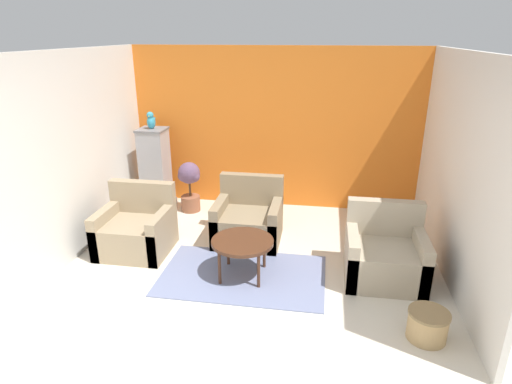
{
  "coord_description": "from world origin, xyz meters",
  "views": [
    {
      "loc": [
        0.77,
        -2.93,
        2.66
      ],
      "look_at": [
        0.0,
        1.79,
        0.87
      ],
      "focal_mm": 30.0,
      "sensor_mm": 36.0,
      "label": 1
    }
  ],
  "objects_px": {
    "coffee_table": "(242,243)",
    "armchair_left": "(136,230)",
    "birdcage": "(155,170)",
    "parrot": "(151,121)",
    "armchair_middle": "(248,221)",
    "armchair_right": "(384,256)",
    "wicker_basket": "(428,324)",
    "potted_plant": "(189,183)"
  },
  "relations": [
    {
      "from": "birdcage",
      "to": "wicker_basket",
      "type": "distance_m",
      "value": 4.51
    },
    {
      "from": "armchair_middle",
      "to": "potted_plant",
      "type": "distance_m",
      "value": 1.4
    },
    {
      "from": "armchair_left",
      "to": "armchair_right",
      "type": "distance_m",
      "value": 3.07
    },
    {
      "from": "coffee_table",
      "to": "armchair_middle",
      "type": "xyz_separation_m",
      "value": [
        -0.1,
        0.92,
        -0.14
      ]
    },
    {
      "from": "coffee_table",
      "to": "armchair_right",
      "type": "relative_size",
      "value": 0.82
    },
    {
      "from": "armchair_middle",
      "to": "parrot",
      "type": "height_order",
      "value": "parrot"
    },
    {
      "from": "birdcage",
      "to": "parrot",
      "type": "bearing_deg",
      "value": 90.0
    },
    {
      "from": "armchair_middle",
      "to": "parrot",
      "type": "xyz_separation_m",
      "value": [
        -1.65,
        0.92,
        1.13
      ]
    },
    {
      "from": "potted_plant",
      "to": "birdcage",
      "type": "bearing_deg",
      "value": 174.56
    },
    {
      "from": "armchair_right",
      "to": "parrot",
      "type": "height_order",
      "value": "parrot"
    },
    {
      "from": "armchair_middle",
      "to": "parrot",
      "type": "distance_m",
      "value": 2.2
    },
    {
      "from": "armchair_left",
      "to": "birdcage",
      "type": "relative_size",
      "value": 0.67
    },
    {
      "from": "coffee_table",
      "to": "potted_plant",
      "type": "bearing_deg",
      "value": 123.59
    },
    {
      "from": "armchair_right",
      "to": "parrot",
      "type": "distance_m",
      "value": 3.88
    },
    {
      "from": "armchair_middle",
      "to": "birdcage",
      "type": "relative_size",
      "value": 0.67
    },
    {
      "from": "armchair_left",
      "to": "potted_plant",
      "type": "relative_size",
      "value": 1.09
    },
    {
      "from": "wicker_basket",
      "to": "armchair_right",
      "type": "bearing_deg",
      "value": 105.41
    },
    {
      "from": "coffee_table",
      "to": "armchair_left",
      "type": "distance_m",
      "value": 1.53
    },
    {
      "from": "parrot",
      "to": "armchair_middle",
      "type": "bearing_deg",
      "value": -29.14
    },
    {
      "from": "coffee_table",
      "to": "parrot",
      "type": "height_order",
      "value": "parrot"
    },
    {
      "from": "armchair_right",
      "to": "wicker_basket",
      "type": "xyz_separation_m",
      "value": [
        0.28,
        -1.02,
        -0.13
      ]
    },
    {
      "from": "armchair_right",
      "to": "armchair_middle",
      "type": "bearing_deg",
      "value": 157.77
    },
    {
      "from": "coffee_table",
      "to": "wicker_basket",
      "type": "height_order",
      "value": "coffee_table"
    },
    {
      "from": "armchair_left",
      "to": "armchair_right",
      "type": "height_order",
      "value": "same"
    },
    {
      "from": "parrot",
      "to": "potted_plant",
      "type": "relative_size",
      "value": 0.33
    },
    {
      "from": "parrot",
      "to": "wicker_basket",
      "type": "bearing_deg",
      "value": -35.95
    },
    {
      "from": "coffee_table",
      "to": "armchair_right",
      "type": "height_order",
      "value": "armchair_right"
    },
    {
      "from": "armchair_left",
      "to": "parrot",
      "type": "distance_m",
      "value": 1.84
    },
    {
      "from": "wicker_basket",
      "to": "parrot",
      "type": "bearing_deg",
      "value": 144.05
    },
    {
      "from": "coffee_table",
      "to": "potted_plant",
      "type": "distance_m",
      "value": 2.14
    },
    {
      "from": "armchair_right",
      "to": "birdcage",
      "type": "relative_size",
      "value": 0.67
    },
    {
      "from": "armchair_left",
      "to": "wicker_basket",
      "type": "relative_size",
      "value": 2.32
    },
    {
      "from": "birdcage",
      "to": "armchair_left",
      "type": "bearing_deg",
      "value": -78.89
    },
    {
      "from": "armchair_left",
      "to": "birdcage",
      "type": "xyz_separation_m",
      "value": [
        -0.28,
        1.43,
        0.35
      ]
    },
    {
      "from": "parrot",
      "to": "wicker_basket",
      "type": "xyz_separation_m",
      "value": [
        3.63,
        -2.63,
        -1.25
      ]
    },
    {
      "from": "armchair_left",
      "to": "potted_plant",
      "type": "bearing_deg",
      "value": 78.34
    },
    {
      "from": "armchair_right",
      "to": "parrot",
      "type": "bearing_deg",
      "value": 154.26
    },
    {
      "from": "potted_plant",
      "to": "parrot",
      "type": "bearing_deg",
      "value": 174.34
    },
    {
      "from": "armchair_left",
      "to": "birdcage",
      "type": "bearing_deg",
      "value": 101.11
    },
    {
      "from": "armchair_middle",
      "to": "wicker_basket",
      "type": "xyz_separation_m",
      "value": [
        1.98,
        -1.71,
        -0.13
      ]
    },
    {
      "from": "armchair_middle",
      "to": "potted_plant",
      "type": "bearing_deg",
      "value": 141.48
    },
    {
      "from": "armchair_middle",
      "to": "potted_plant",
      "type": "relative_size",
      "value": 1.09
    }
  ]
}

